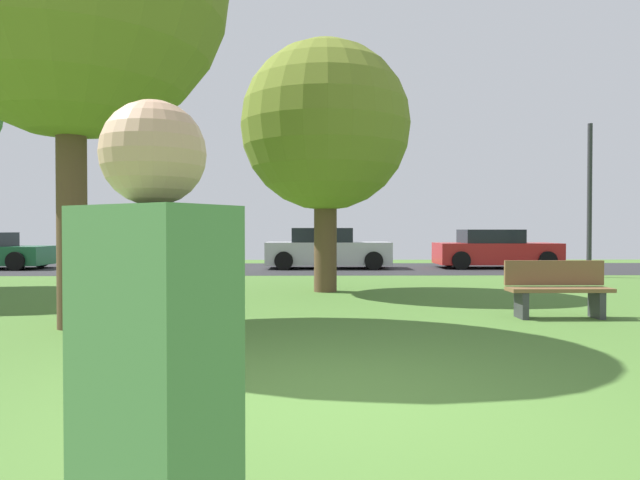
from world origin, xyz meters
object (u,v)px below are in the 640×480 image
object	(u,v)px
parked_car_white	(155,250)
street_lamp_post	(590,200)
park_bench	(557,288)
person_thrower	(155,450)
parked_car_red	(495,250)
maple_tree_far	(325,127)
parked_car_silver	(327,250)

from	to	relation	value
parked_car_white	street_lamp_post	world-z (taller)	street_lamp_post
park_bench	person_thrower	bearing A→B (deg)	61.67
parked_car_red	street_lamp_post	world-z (taller)	street_lamp_post
person_thrower	street_lamp_post	distance (m)	17.94
parked_car_white	parked_car_red	size ratio (longest dim) A/B	0.93
maple_tree_far	street_lamp_post	bearing A→B (deg)	26.22
parked_car_red	street_lamp_post	xyz separation A→B (m)	(1.50, -4.01, 1.60)
park_bench	parked_car_silver	bearing A→B (deg)	-74.15
person_thrower	parked_car_silver	size ratio (longest dim) A/B	0.38
parked_car_white	parked_car_red	distance (m)	12.21
parked_car_white	street_lamp_post	xyz separation A→B (m)	(13.71, -3.78, 1.60)
park_bench	parked_car_red	bearing A→B (deg)	-103.24
maple_tree_far	parked_car_white	bearing A→B (deg)	127.38
person_thrower	park_bench	distance (m)	9.00
parked_car_silver	parked_car_red	distance (m)	6.10
maple_tree_far	parked_car_red	distance (m)	10.58
parked_car_silver	parked_car_red	size ratio (longest dim) A/B	1.02
parked_car_silver	street_lamp_post	xyz separation A→B (m)	(7.60, -3.89, 1.58)
street_lamp_post	maple_tree_far	bearing A→B (deg)	-153.78
street_lamp_post	parked_car_white	bearing A→B (deg)	164.58
park_bench	street_lamp_post	world-z (taller)	street_lamp_post
parked_car_red	park_bench	world-z (taller)	parked_car_red
parked_car_silver	street_lamp_post	distance (m)	8.69
parked_car_silver	park_bench	size ratio (longest dim) A/B	2.76
parked_car_white	maple_tree_far	bearing A→B (deg)	-52.62
maple_tree_far	street_lamp_post	distance (m)	8.88
person_thrower	parked_car_silver	distance (m)	19.63
parked_car_silver	park_bench	world-z (taller)	parked_car_silver
parked_car_white	park_bench	distance (m)	14.94
parked_car_white	park_bench	world-z (taller)	parked_car_white
parked_car_red	person_thrower	bearing A→B (deg)	-109.65
maple_tree_far	parked_car_silver	bearing A→B (deg)	88.10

